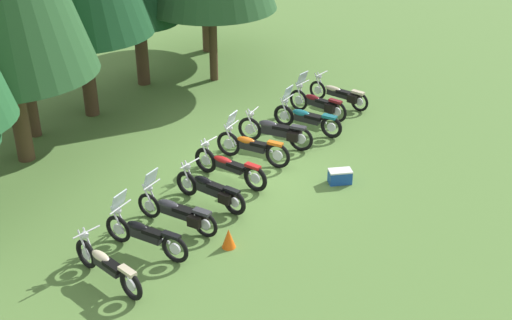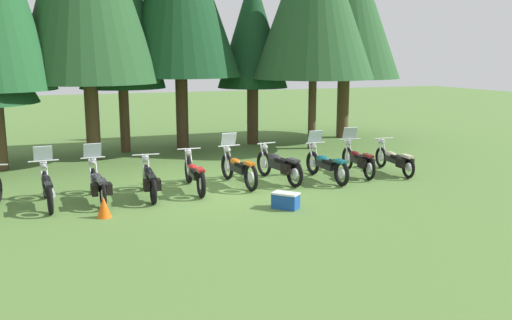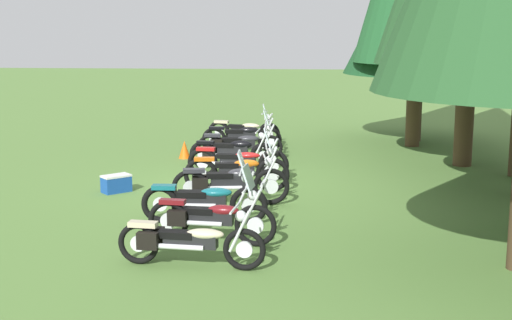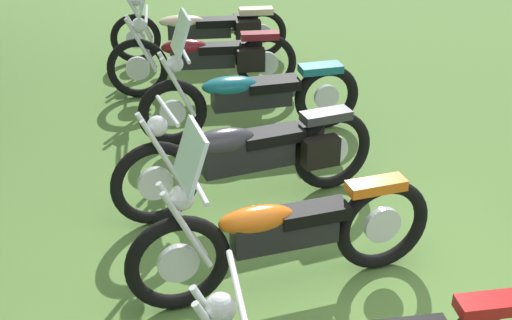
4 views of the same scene
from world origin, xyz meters
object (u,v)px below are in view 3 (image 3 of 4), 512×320
(motorcycle_1, at_px, (243,136))
(motorcycle_6, at_px, (229,182))
(motorcycle_0, at_px, (244,130))
(traffic_cone, at_px, (185,149))
(motorcycle_2, at_px, (239,143))
(motorcycle_4, at_px, (238,161))
(motorcycle_5, at_px, (238,170))
(motorcycle_9, at_px, (187,240))
(motorcycle_7, at_px, (206,199))
(motorcycle_8, at_px, (210,217))
(motorcycle_3, at_px, (231,152))
(picnic_cooler, at_px, (116,183))

(motorcycle_1, relative_size, motorcycle_6, 0.96)
(motorcycle_0, xyz_separation_m, traffic_cone, (2.41, -1.42, -0.18))
(motorcycle_1, relative_size, motorcycle_2, 0.99)
(motorcycle_4, relative_size, motorcycle_6, 1.02)
(motorcycle_5, distance_m, motorcycle_9, 5.00)
(motorcycle_7, bearing_deg, motorcycle_0, 89.23)
(motorcycle_0, xyz_separation_m, motorcycle_8, (10.03, 0.31, 0.04))
(motorcycle_0, bearing_deg, motorcycle_2, -77.96)
(motorcycle_5, xyz_separation_m, motorcycle_9, (4.99, -0.30, -0.06))
(motorcycle_6, bearing_deg, motorcycle_3, 87.18)
(motorcycle_7, height_order, traffic_cone, motorcycle_7)
(motorcycle_0, xyz_separation_m, motorcycle_3, (3.70, -0.01, 0.01))
(picnic_cooler, relative_size, traffic_cone, 1.43)
(motorcycle_3, relative_size, motorcycle_8, 1.01)
(motorcycle_0, distance_m, motorcycle_7, 8.80)
(motorcycle_4, height_order, traffic_cone, motorcycle_4)
(picnic_cooler, bearing_deg, motorcycle_8, 35.48)
(picnic_cooler, bearing_deg, motorcycle_5, 94.90)
(motorcycle_2, height_order, picnic_cooler, motorcycle_2)
(motorcycle_6, bearing_deg, motorcycle_0, 84.43)
(motorcycle_1, xyz_separation_m, motorcycle_2, (1.17, -0.02, -0.01))
(motorcycle_9, height_order, picnic_cooler, motorcycle_9)
(motorcycle_2, distance_m, motorcycle_9, 8.77)
(motorcycle_0, relative_size, motorcycle_2, 0.97)
(motorcycle_8, bearing_deg, motorcycle_3, 99.61)
(motorcycle_4, bearing_deg, motorcycle_5, -80.49)
(motorcycle_0, distance_m, motorcycle_4, 4.96)
(motorcycle_0, height_order, motorcycle_6, motorcycle_6)
(motorcycle_5, xyz_separation_m, motorcycle_8, (3.80, -0.11, -0.01))
(motorcycle_2, xyz_separation_m, motorcycle_4, (2.51, 0.24, -0.01))
(motorcycle_8, xyz_separation_m, motorcycle_9, (1.19, -0.19, -0.04))
(motorcycle_4, distance_m, motorcycle_6, 2.50)
(motorcycle_4, distance_m, motorcycle_9, 6.27)
(motorcycle_5, xyz_separation_m, motorcycle_6, (1.22, -0.07, 0.00))
(motorcycle_5, distance_m, motorcycle_6, 1.22)
(motorcycle_3, height_order, motorcycle_8, motorcycle_8)
(motorcycle_2, xyz_separation_m, motorcycle_5, (3.78, 0.36, 0.03))
(motorcycle_0, bearing_deg, motorcycle_5, -75.60)
(picnic_cooler, bearing_deg, motorcycle_3, 141.05)
(motorcycle_1, distance_m, motorcycle_4, 3.69)
(motorcycle_9, bearing_deg, motorcycle_4, 94.58)
(motorcycle_5, bearing_deg, motorcycle_4, 90.51)
(motorcycle_3, xyz_separation_m, picnic_cooler, (2.76, -2.23, -0.24))
(motorcycle_5, relative_size, picnic_cooler, 3.38)
(motorcycle_3, height_order, traffic_cone, motorcycle_3)
(motorcycle_5, height_order, traffic_cone, motorcycle_5)
(motorcycle_8, bearing_deg, motorcycle_2, 98.59)
(motorcycle_4, relative_size, traffic_cone, 5.07)
(motorcycle_4, xyz_separation_m, traffic_cone, (-2.54, -1.72, -0.20))
(motorcycle_4, height_order, motorcycle_6, motorcycle_6)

